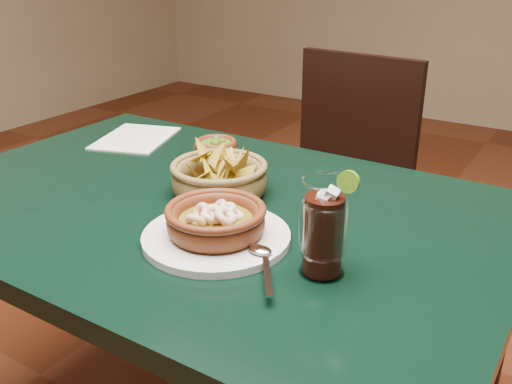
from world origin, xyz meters
The scene contains 8 objects.
dining_table centered at (0.00, 0.00, 0.65)m, with size 1.20×0.80×0.75m.
dining_chair centered at (-0.03, 0.71, 0.51)m, with size 0.45×0.45×0.92m.
shrimp_plate centered at (0.12, -0.12, 0.78)m, with size 0.31×0.26×0.08m.
chip_basket centered at (0.01, 0.05, 0.79)m, with size 0.23×0.23×0.14m.
guacamole_ramekin centered at (-0.14, 0.24, 0.77)m, with size 0.12×0.12×0.04m.
cola_drink centered at (0.32, -0.12, 0.83)m, with size 0.16×0.16×0.18m.
glass_ashtray centered at (-0.14, 0.16, 0.76)m, with size 0.12×0.12×0.03m.
paper_menu centered at (-0.40, 0.23, 0.75)m, with size 0.23×0.27×0.00m.
Camera 1 is at (0.65, -0.82, 1.22)m, focal length 40.00 mm.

